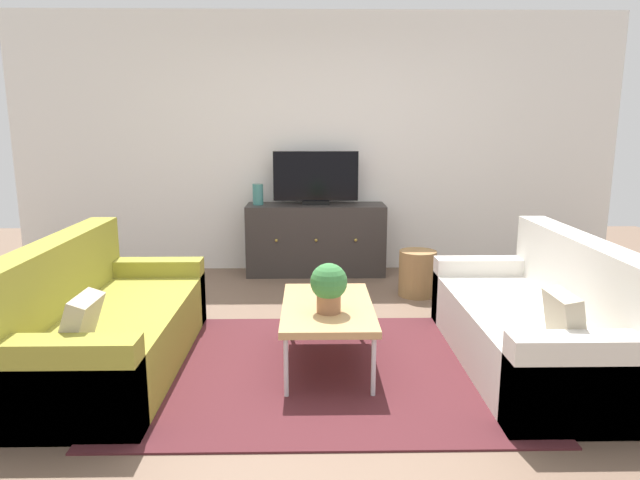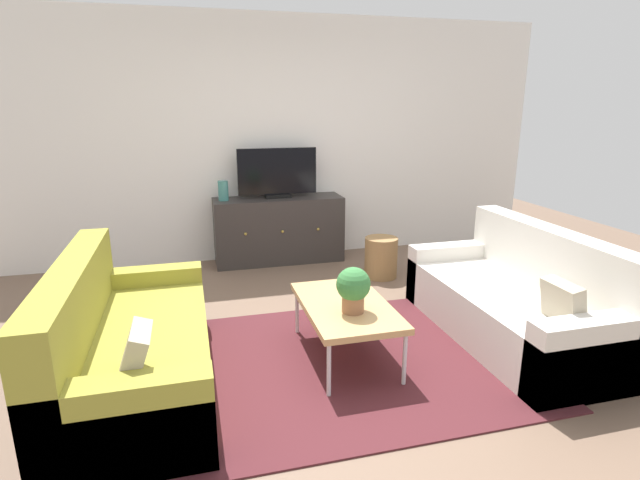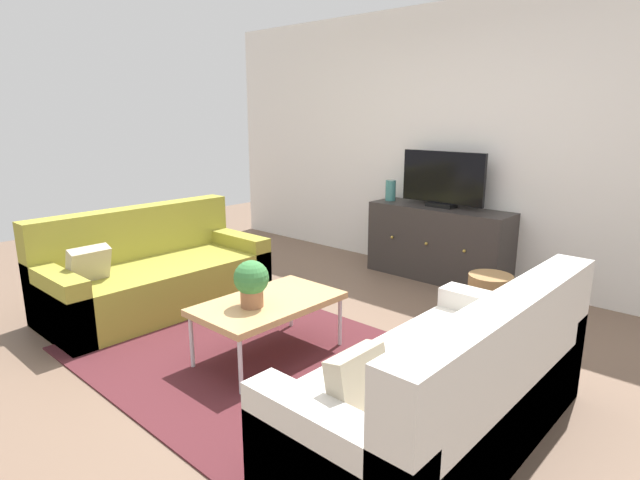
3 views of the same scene
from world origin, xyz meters
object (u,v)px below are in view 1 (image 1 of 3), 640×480
(couch_left_side, at_px, (97,328))
(wicker_basket, at_px, (417,273))
(potted_plant, at_px, (329,285))
(tv_console, at_px, (316,239))
(couch_right_side, at_px, (543,326))
(coffee_table, at_px, (327,309))
(flat_screen_tv, at_px, (316,178))
(glass_vase, at_px, (258,194))

(couch_left_side, xyz_separation_m, wicker_basket, (2.36, 1.56, -0.06))
(wicker_basket, bearing_deg, potted_plant, -117.55)
(wicker_basket, bearing_deg, tv_console, 138.88)
(wicker_basket, bearing_deg, couch_right_side, -71.44)
(coffee_table, bearing_deg, potted_plant, -88.84)
(potted_plant, xyz_separation_m, tv_console, (-0.05, 2.49, -0.22))
(couch_right_side, relative_size, flat_screen_tv, 2.10)
(couch_left_side, relative_size, tv_console, 1.28)
(coffee_table, bearing_deg, flat_screen_tv, 91.20)
(couch_right_side, bearing_deg, tv_console, 121.46)
(potted_plant, xyz_separation_m, glass_vase, (-0.65, 2.49, 0.26))
(couch_left_side, height_order, glass_vase, glass_vase)
(couch_left_side, distance_m, couch_right_side, 2.88)
(flat_screen_tv, distance_m, wicker_basket, 1.48)
(couch_left_side, height_order, flat_screen_tv, flat_screen_tv)
(couch_right_side, distance_m, wicker_basket, 1.65)
(coffee_table, distance_m, glass_vase, 2.48)
(couch_left_side, height_order, coffee_table, couch_left_side)
(tv_console, distance_m, flat_screen_tv, 0.64)
(potted_plant, distance_m, tv_console, 2.50)
(flat_screen_tv, bearing_deg, glass_vase, -178.09)
(glass_vase, bearing_deg, tv_console, -0.00)
(couch_right_side, bearing_deg, potted_plant, -175.38)
(coffee_table, height_order, flat_screen_tv, flat_screen_tv)
(glass_vase, bearing_deg, wicker_basket, -27.93)
(couch_right_side, height_order, coffee_table, couch_right_side)
(glass_vase, bearing_deg, flat_screen_tv, 1.91)
(coffee_table, distance_m, tv_console, 2.34)
(couch_right_side, xyz_separation_m, glass_vase, (-2.05, 2.37, 0.57))
(coffee_table, distance_m, potted_plant, 0.25)
(coffee_table, relative_size, tv_console, 0.69)
(couch_right_side, distance_m, tv_console, 2.79)
(couch_left_side, distance_m, tv_console, 2.77)
(flat_screen_tv, bearing_deg, couch_left_side, -120.85)
(potted_plant, distance_m, flat_screen_tv, 2.54)
(tv_console, distance_m, glass_vase, 0.77)
(potted_plant, relative_size, wicker_basket, 0.74)
(potted_plant, bearing_deg, flat_screen_tv, 91.20)
(tv_console, height_order, flat_screen_tv, flat_screen_tv)
(tv_console, bearing_deg, couch_left_side, -121.07)
(couch_right_side, xyz_separation_m, coffee_table, (-1.40, 0.03, 0.11))
(tv_console, relative_size, flat_screen_tv, 1.64)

